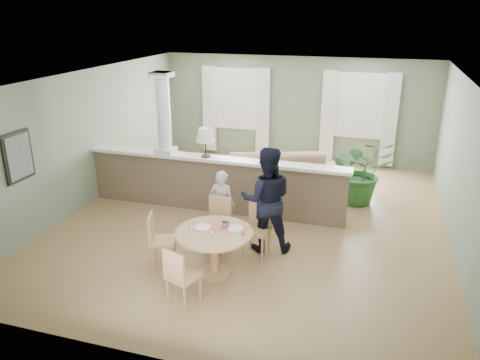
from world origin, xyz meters
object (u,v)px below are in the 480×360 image
(chair_far_boy, at_px, (218,221))
(man_person, at_px, (266,200))
(dining_table, at_px, (215,240))
(sofa, at_px, (279,176))
(child_person, at_px, (222,205))
(chair_far_man, at_px, (258,225))
(chair_near, at_px, (180,274))
(chair_side, at_px, (158,237))
(houseplant, at_px, (361,171))

(chair_far_boy, xyz_separation_m, man_person, (0.76, 0.23, 0.39))
(dining_table, distance_m, man_person, 1.18)
(sofa, bearing_deg, dining_table, -112.11)
(dining_table, relative_size, chair_far_boy, 1.30)
(child_person, bearing_deg, chair_far_man, 160.99)
(chair_near, height_order, man_person, man_person)
(dining_table, bearing_deg, man_person, 61.47)
(chair_side, height_order, man_person, man_person)
(dining_table, xyz_separation_m, chair_far_man, (0.45, 0.81, -0.06))
(houseplant, height_order, chair_far_man, houseplant)
(dining_table, xyz_separation_m, chair_side, (-0.93, 0.00, -0.09))
(chair_side, bearing_deg, dining_table, -108.31)
(chair_far_man, distance_m, child_person, 0.81)
(houseplant, bearing_deg, dining_table, -118.51)
(chair_far_boy, bearing_deg, chair_near, -87.06)
(chair_far_boy, height_order, man_person, man_person)
(chair_side, bearing_deg, houseplant, -56.99)
(dining_table, distance_m, chair_side, 0.94)
(chair_far_boy, relative_size, child_person, 0.71)
(chair_far_man, relative_size, chair_side, 1.07)
(houseplant, xyz_separation_m, dining_table, (-1.91, -3.52, -0.13))
(sofa, bearing_deg, houseplant, -18.23)
(man_person, bearing_deg, sofa, -97.36)
(sofa, height_order, chair_far_man, chair_far_man)
(sofa, xyz_separation_m, chair_far_man, (0.25, -2.71, 0.10))
(chair_far_boy, relative_size, chair_far_man, 0.99)
(chair_far_man, xyz_separation_m, chair_near, (-0.63, -1.70, -0.03))
(chair_far_man, xyz_separation_m, chair_side, (-1.39, -0.80, -0.03))
(chair_near, xyz_separation_m, man_person, (0.72, 1.89, 0.42))
(houseplant, bearing_deg, child_person, -132.39)
(houseplant, distance_m, chair_far_man, 3.09)
(dining_table, distance_m, child_person, 1.16)
(houseplant, xyz_separation_m, chair_far_boy, (-2.13, -2.75, -0.20))
(chair_far_boy, distance_m, chair_near, 1.67)
(chair_far_man, bearing_deg, chair_far_boy, -171.66)
(houseplant, relative_size, man_person, 0.78)
(chair_near, distance_m, chair_side, 1.18)
(chair_far_boy, bearing_deg, sofa, 82.47)
(chair_side, bearing_deg, child_person, -48.50)
(sofa, bearing_deg, chair_side, -126.76)
(sofa, relative_size, houseplant, 2.00)
(sofa, distance_m, dining_table, 3.52)
(sofa, height_order, man_person, man_person)
(dining_table, height_order, chair_side, chair_side)
(chair_side, bearing_deg, man_person, -74.08)
(child_person, bearing_deg, dining_table, 108.59)
(houseplant, distance_m, dining_table, 4.01)
(chair_far_man, height_order, man_person, man_person)
(dining_table, relative_size, child_person, 0.92)
(chair_far_boy, relative_size, chair_near, 1.06)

